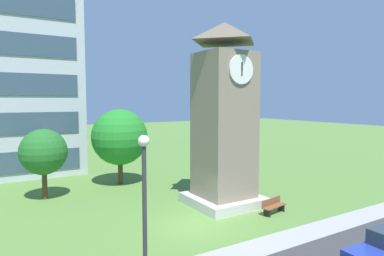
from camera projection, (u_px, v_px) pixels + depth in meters
ground_plane at (195, 226)px, 17.71m from camera, size 160.00×160.00×0.00m
kerb_strip at (239, 253)px, 14.54m from camera, size 120.00×1.60×0.01m
clock_tower at (224, 124)px, 20.97m from camera, size 4.22×4.22×11.48m
park_bench at (273, 206)px, 19.64m from camera, size 1.86×0.81×0.88m
street_lamp at (145, 203)px, 10.20m from camera, size 0.36×0.36×5.62m
tree_streetside at (44, 152)px, 22.31m from camera, size 3.10×3.10×4.78m
tree_near_tower at (120, 137)px, 26.35m from camera, size 4.43×4.43×6.00m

